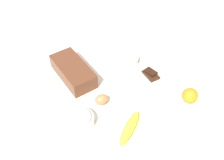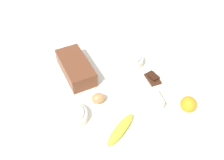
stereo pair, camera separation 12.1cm
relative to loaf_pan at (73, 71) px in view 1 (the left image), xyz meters
The scene contains 9 objects.
ground_plane 0.22m from the loaf_pan, 139.19° to the right, with size 2.40×2.40×0.02m, color silver.
loaf_pan is the anchor object (origin of this frame).
flour_bowl 0.31m from the loaf_pan, 100.04° to the right, with size 0.12×0.12×0.07m.
sugar_bowl 0.30m from the loaf_pan, 160.19° to the left, with size 0.13×0.13×0.07m.
banana 0.43m from the loaf_pan, behind, with size 0.19×0.04×0.04m, color yellow.
orange_fruit 0.59m from the loaf_pan, 137.70° to the right, with size 0.07×0.07×0.07m, color orange.
butter_block 0.44m from the loaf_pan, 142.94° to the right, with size 0.09×0.06×0.06m, color #F4EDB2.
egg_near_butter 0.23m from the loaf_pan, behind, with size 0.05×0.05×0.07m, color #B27849.
chocolate_plate 0.40m from the loaf_pan, 121.74° to the right, with size 0.13×0.13×0.03m.
Camera 1 is at (-0.72, 0.44, 0.91)m, focal length 39.24 mm.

